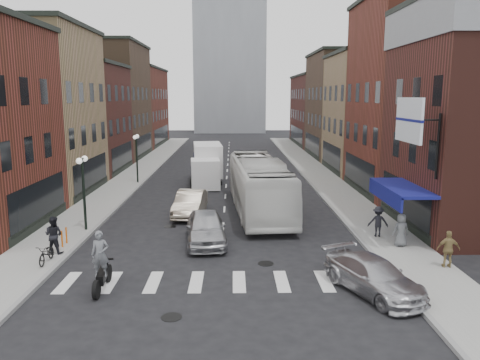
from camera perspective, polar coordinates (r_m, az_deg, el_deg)
name	(u,v)px	position (r m, az deg, el deg)	size (l,w,h in m)	color
ground	(221,256)	(21.80, -2.35, -9.27)	(160.00, 160.00, 0.00)	black
sidewalk_left	(135,175)	(44.09, -12.73, 0.59)	(3.00, 74.00, 0.15)	gray
sidewalk_right	(319,175)	(43.87, 9.55, 0.65)	(3.00, 74.00, 0.15)	gray
curb_left	(151,176)	(43.82, -10.81, 0.50)	(0.20, 74.00, 0.16)	gray
curb_right	(302,175)	(43.64, 7.61, 0.55)	(0.20, 74.00, 0.16)	gray
crosswalk_stripes	(219,282)	(19.00, -2.58, -12.29)	(12.00, 2.20, 0.01)	silver
bldg_left_mid_a	(19,111)	(37.90, -25.35, 7.57)	(10.30, 10.20, 12.30)	#A08558
bldg_left_mid_b	(68,119)	(47.23, -20.27, 7.04)	(10.30, 10.20, 10.30)	#49211A
bldg_left_far_a	(100,101)	(57.69, -16.75, 9.19)	(10.30, 12.20, 13.30)	#4A3625
bldg_left_far_b	(127,107)	(71.28, -13.64, 8.65)	(10.30, 16.20, 11.30)	maroon
bldg_right_mid_a	(429,97)	(37.44, 22.10, 9.31)	(10.30, 10.20, 14.30)	maroon
bldg_right_mid_b	(385,113)	(46.85, 17.22, 7.80)	(10.30, 10.20, 11.30)	#A08558
bldg_right_far_a	(355,105)	(57.40, 13.85, 8.82)	(10.30, 12.20, 12.30)	#4A3625
bldg_right_far_b	(330,110)	(71.06, 10.96, 8.34)	(10.30, 16.20, 10.30)	#49211A
awning_blue	(398,189)	(24.95, 18.72, -1.05)	(1.80, 5.00, 0.78)	navy
billboard_sign	(411,121)	(22.55, 20.10, 6.72)	(1.52, 3.00, 3.70)	black
distant_tower	(230,6)	(100.13, -1.27, 20.43)	(14.00, 14.00, 50.00)	#9399A0
streetlamp_near	(83,179)	(26.17, -18.59, 0.10)	(0.32, 1.22, 4.11)	black
streetlamp_far	(137,149)	(39.60, -12.50, 3.67)	(0.32, 1.22, 4.11)	black
bike_rack	(64,237)	(24.27, -20.64, -6.53)	(0.08, 0.68, 0.80)	#D8590C
box_truck	(207,165)	(39.12, -4.04, 1.88)	(2.74, 7.65, 3.25)	white
motorcycle_rider	(101,263)	(18.54, -16.59, -9.67)	(0.69, 2.30, 2.35)	black
transit_bus	(259,185)	(29.48, 2.34, -0.64)	(2.88, 12.30, 3.43)	silver
sedan_left_near	(206,228)	(23.46, -4.20, -5.80)	(1.90, 4.72, 1.61)	#B3B3B8
sedan_left_far	(190,203)	(28.92, -6.10, -2.85)	(1.60, 4.60, 1.52)	beige
curb_car	(373,276)	(18.45, 15.94, -11.19)	(1.85, 4.54, 1.32)	#BAB9BE
parked_bicycle	(47,253)	(22.08, -22.51, -8.28)	(0.55, 1.57, 0.82)	black
ped_left_solo	(54,235)	(23.11, -21.76, -6.23)	(0.84, 0.48, 1.73)	black
ped_right_a	(378,221)	(25.02, 16.48, -4.87)	(1.02, 0.50, 1.57)	black
ped_right_b	(448,249)	(21.65, 24.07, -7.70)	(0.93, 0.46, 1.58)	olive
ped_right_c	(401,230)	(23.76, 19.04, -5.78)	(0.78, 0.51, 1.60)	#5B5E63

